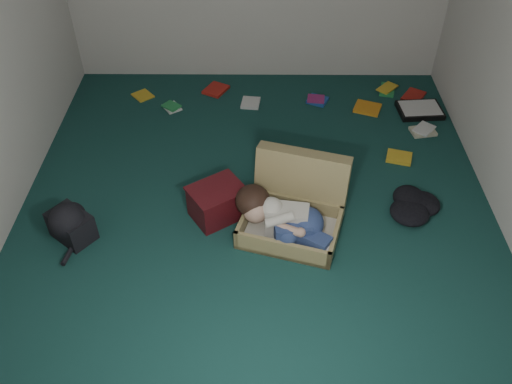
{
  "coord_description": "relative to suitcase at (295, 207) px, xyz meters",
  "views": [
    {
      "loc": [
        0.02,
        -3.28,
        3.2
      ],
      "look_at": [
        0.0,
        -0.15,
        0.35
      ],
      "focal_mm": 38.0,
      "sensor_mm": 36.0,
      "label": 1
    }
  ],
  "objects": [
    {
      "name": "paper_tray",
      "position": [
        1.39,
        1.61,
        -0.14
      ],
      "size": [
        0.47,
        0.37,
        0.06
      ],
      "rotation": [
        0.0,
        0.0,
        0.08
      ],
      "color": "black",
      "rests_on": "floor"
    },
    {
      "name": "suitcase",
      "position": [
        0.0,
        0.0,
        0.0
      ],
      "size": [
        0.94,
        0.93,
        0.56
      ],
      "rotation": [
        0.0,
        0.0,
        -0.29
      ],
      "color": "tan",
      "rests_on": "floor"
    },
    {
      "name": "book_scatter",
      "position": [
        0.31,
        1.68,
        -0.16
      ],
      "size": [
        3.2,
        1.46,
        0.02
      ],
      "color": "gold",
      "rests_on": "floor"
    },
    {
      "name": "clothing_pile",
      "position": [
        0.99,
        0.15,
        -0.1
      ],
      "size": [
        0.47,
        0.41,
        0.13
      ],
      "primitive_type": null,
      "rotation": [
        0.0,
        0.0,
        -0.22
      ],
      "color": "black",
      "rests_on": "floor"
    },
    {
      "name": "wall_front",
      "position": [
        -0.31,
        -2.12,
        1.13
      ],
      "size": [
        4.5,
        0.0,
        4.5
      ],
      "primitive_type": "plane",
      "rotation": [
        -1.57,
        0.0,
        0.0
      ],
      "color": "silver",
      "rests_on": "ground"
    },
    {
      "name": "floor",
      "position": [
        -0.31,
        0.13,
        -0.17
      ],
      "size": [
        4.5,
        4.5,
        0.0
      ],
      "primitive_type": "plane",
      "color": "#16403B",
      "rests_on": "ground"
    },
    {
      "name": "maroon_bin",
      "position": [
        -0.63,
        0.07,
        -0.02
      ],
      "size": [
        0.54,
        0.52,
        0.3
      ],
      "rotation": [
        0.0,
        0.0,
        0.59
      ],
      "color": "#4B0F14",
      "rests_on": "floor"
    },
    {
      "name": "person",
      "position": [
        -0.1,
        -0.17,
        0.04
      ],
      "size": [
        0.77,
        0.56,
        0.35
      ],
      "rotation": [
        0.0,
        0.0,
        -0.29
      ],
      "color": "beige",
      "rests_on": "suitcase"
    },
    {
      "name": "backpack",
      "position": [
        -1.78,
        -0.18,
        -0.04
      ],
      "size": [
        0.55,
        0.53,
        0.26
      ],
      "primitive_type": null,
      "rotation": [
        0.0,
        0.0,
        -0.67
      ],
      "color": "black",
      "rests_on": "floor"
    }
  ]
}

